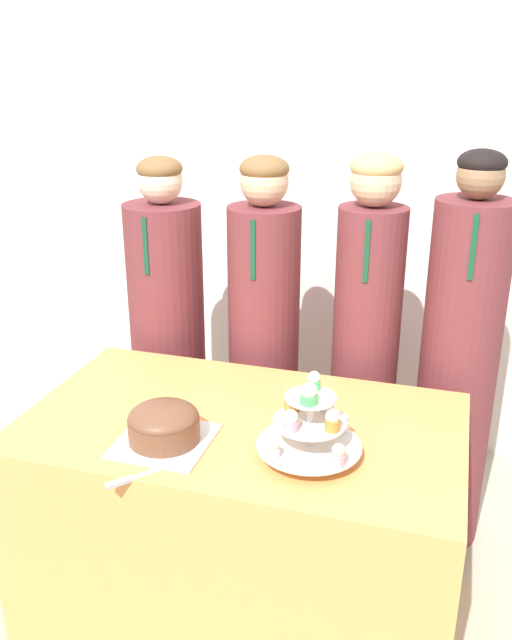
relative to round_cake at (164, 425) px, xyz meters
The scene contains 9 objects.
wall_back 1.62m from the round_cake, 83.29° to the left, with size 9.00×0.06×2.70m.
table 0.50m from the round_cake, 46.94° to the left, with size 1.36×0.79×0.74m.
round_cake is the anchor object (origin of this frame).
cake_knife 0.20m from the round_cake, 91.43° to the right, with size 0.17×0.19×0.01m.
cupcake_stand 0.43m from the round_cake, ahead, with size 0.30×0.30×0.25m.
student_0 0.89m from the round_cake, 113.34° to the left, with size 0.31×0.31×1.45m.
student_1 0.82m from the round_cake, 85.35° to the left, with size 0.28×0.29×1.47m.
student_2 0.94m from the round_cake, 59.92° to the left, with size 0.25×0.26×1.50m.
student_3 1.15m from the round_cake, 44.87° to the left, with size 0.28×0.29×1.52m.
Camera 1 is at (0.58, -1.37, 1.79)m, focal length 38.00 mm.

